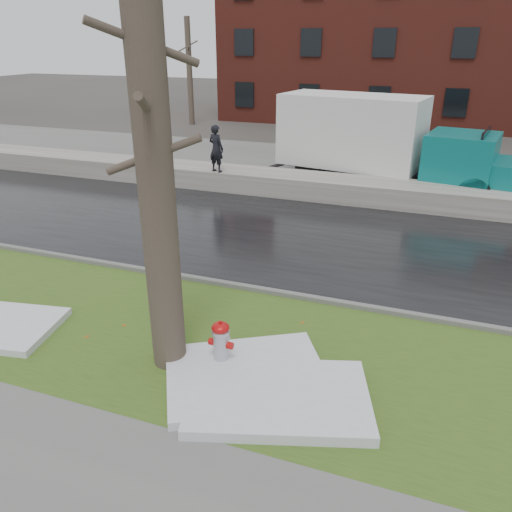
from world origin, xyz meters
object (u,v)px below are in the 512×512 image
(worker, at_px, (216,149))
(tree, at_px, (154,160))
(box_truck, at_px, (378,140))
(fire_hydrant, at_px, (221,343))

(worker, bearing_deg, tree, 126.38)
(box_truck, height_order, worker, box_truck)
(fire_hydrant, xyz_separation_m, tree, (-0.92, -0.15, 3.08))
(fire_hydrant, xyz_separation_m, box_truck, (0.89, 12.61, 1.24))
(fire_hydrant, relative_size, box_truck, 0.09)
(fire_hydrant, bearing_deg, worker, 115.70)
(tree, distance_m, box_truck, 13.01)
(fire_hydrant, relative_size, worker, 0.54)
(worker, bearing_deg, fire_hydrant, 131.20)
(tree, relative_size, box_truck, 0.70)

